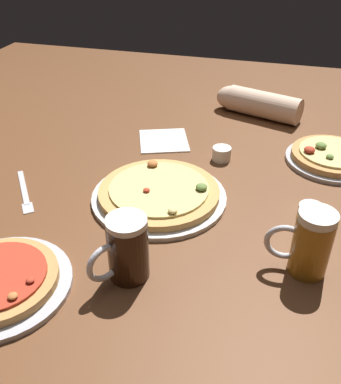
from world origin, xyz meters
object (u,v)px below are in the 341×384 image
(pizza_plate_side, at_px, (159,194))
(napkin_folded, at_px, (164,140))
(fork_left, at_px, (24,192))
(beer_mug_dark, at_px, (126,249))
(ramekin_sauce, at_px, (311,211))
(beer_mug_amber, at_px, (309,243))
(ramekin_butter, at_px, (222,154))
(diner_arm, at_px, (256,103))
(pizza_plate_far, at_px, (332,157))

(pizza_plate_side, height_order, napkin_folded, pizza_plate_side)
(pizza_plate_side, distance_m, fork_left, 0.35)
(beer_mug_dark, relative_size, ramekin_sauce, 2.31)
(beer_mug_amber, xyz_separation_m, ramekin_butter, (-0.24, 0.41, -0.05))
(beer_mug_amber, bearing_deg, diner_arm, 103.58)
(beer_mug_dark, distance_m, diner_arm, 0.88)
(fork_left, height_order, diner_arm, diner_arm)
(pizza_plate_side, relative_size, napkin_folded, 2.14)
(beer_mug_amber, bearing_deg, pizza_plate_side, 155.29)
(pizza_plate_side, bearing_deg, beer_mug_amber, -24.71)
(diner_arm, bearing_deg, beer_mug_dark, -100.32)
(beer_mug_amber, distance_m, ramekin_butter, 0.47)
(beer_mug_amber, relative_size, ramekin_butter, 2.65)
(ramekin_sauce, bearing_deg, ramekin_butter, 139.14)
(napkin_folded, bearing_deg, beer_mug_amber, -47.47)
(pizza_plate_side, bearing_deg, diner_arm, 73.57)
(pizza_plate_far, xyz_separation_m, ramekin_sauce, (-0.06, -0.29, -0.00))
(pizza_plate_far, distance_m, napkin_folded, 0.50)
(pizza_plate_side, bearing_deg, ramekin_butter, 64.37)
(beer_mug_dark, relative_size, fork_left, 0.78)
(beer_mug_dark, height_order, beer_mug_amber, beer_mug_amber)
(pizza_plate_far, height_order, ramekin_butter, pizza_plate_far)
(ramekin_sauce, bearing_deg, beer_mug_amber, -93.46)
(fork_left, bearing_deg, pizza_plate_side, 10.65)
(pizza_plate_side, xyz_separation_m, beer_mug_dark, (0.02, -0.27, 0.05))
(pizza_plate_side, relative_size, ramekin_butter, 6.25)
(fork_left, bearing_deg, diner_arm, 51.64)
(pizza_plate_far, xyz_separation_m, fork_left, (-0.77, -0.38, -0.01))
(fork_left, bearing_deg, pizza_plate_far, 26.13)
(beer_mug_amber, height_order, ramekin_sauce, beer_mug_amber)
(pizza_plate_far, bearing_deg, beer_mug_dark, -124.84)
(beer_mug_dark, height_order, ramekin_butter, beer_mug_dark)
(ramekin_sauce, bearing_deg, pizza_plate_side, -176.09)
(ramekin_butter, distance_m, napkin_folded, 0.21)
(ramekin_butter, bearing_deg, diner_arm, 80.58)
(beer_mug_dark, xyz_separation_m, beer_mug_amber, (0.34, 0.11, 0.00))
(pizza_plate_far, bearing_deg, ramekin_butter, -167.18)
(pizza_plate_far, height_order, beer_mug_amber, beer_mug_amber)
(pizza_plate_side, xyz_separation_m, napkin_folded, (-0.08, 0.31, -0.01))
(napkin_folded, relative_size, diner_arm, 0.52)
(beer_mug_dark, bearing_deg, napkin_folded, 99.23)
(pizza_plate_side, distance_m, beer_mug_amber, 0.39)
(napkin_folded, bearing_deg, ramekin_butter, -19.04)
(pizza_plate_side, xyz_separation_m, ramekin_butter, (0.12, 0.24, 0.00))
(ramekin_butter, relative_size, diner_arm, 0.18)
(ramekin_sauce, relative_size, diner_arm, 0.20)
(beer_mug_dark, relative_size, diner_arm, 0.45)
(pizza_plate_far, distance_m, beer_mug_dark, 0.71)
(pizza_plate_far, height_order, diner_arm, diner_arm)
(beer_mug_dark, distance_m, fork_left, 0.42)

